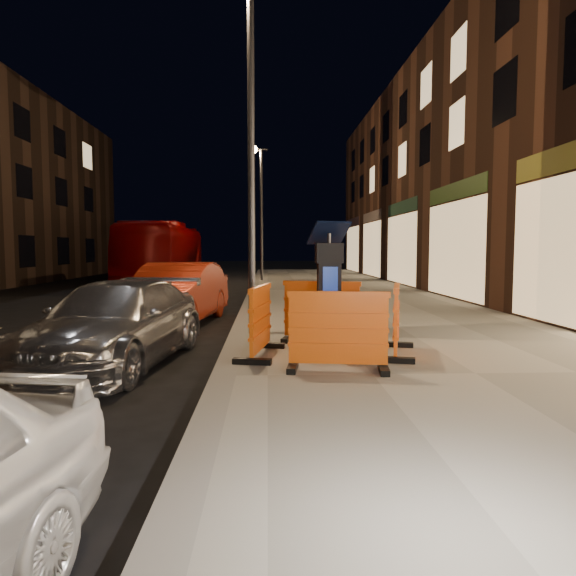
{
  "coord_description": "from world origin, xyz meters",
  "views": [
    {
      "loc": [
        0.52,
        -5.92,
        1.64
      ],
      "look_at": [
        0.8,
        1.0,
        1.1
      ],
      "focal_mm": 32.0,
      "sensor_mm": 36.0,
      "label": 1
    }
  ],
  "objects_px": {
    "barrier_front": "(338,331)",
    "barrier_kerbside": "(260,321)",
    "parking_kiosk": "(329,293)",
    "car_silver": "(117,364)",
    "barrier_back": "(322,312)",
    "car_red": "(177,324)",
    "bus_doubledecker": "(165,282)",
    "barrier_bldgside": "(396,320)"
  },
  "relations": [
    {
      "from": "parking_kiosk",
      "to": "barrier_bldgside",
      "type": "distance_m",
      "value": 1.03
    },
    {
      "from": "barrier_front",
      "to": "barrier_bldgside",
      "type": "relative_size",
      "value": 1.0
    },
    {
      "from": "barrier_front",
      "to": "barrier_kerbside",
      "type": "distance_m",
      "value": 1.34
    },
    {
      "from": "car_silver",
      "to": "car_red",
      "type": "xyz_separation_m",
      "value": [
        0.17,
        3.86,
        0.0
      ]
    },
    {
      "from": "barrier_back",
      "to": "car_red",
      "type": "xyz_separation_m",
      "value": [
        -2.81,
        3.09,
        -0.64
      ]
    },
    {
      "from": "parking_kiosk",
      "to": "barrier_bldgside",
      "type": "xyz_separation_m",
      "value": [
        0.95,
        0.0,
        -0.39
      ]
    },
    {
      "from": "parking_kiosk",
      "to": "barrier_bldgside",
      "type": "height_order",
      "value": "parking_kiosk"
    },
    {
      "from": "bus_doubledecker",
      "to": "parking_kiosk",
      "type": "bearing_deg",
      "value": -72.54
    },
    {
      "from": "barrier_bldgside",
      "to": "car_red",
      "type": "relative_size",
      "value": 0.31
    },
    {
      "from": "parking_kiosk",
      "to": "barrier_kerbside",
      "type": "relative_size",
      "value": 1.4
    },
    {
      "from": "barrier_back",
      "to": "car_silver",
      "type": "relative_size",
      "value": 0.31
    },
    {
      "from": "barrier_front",
      "to": "parking_kiosk",
      "type": "bearing_deg",
      "value": 97.73
    },
    {
      "from": "barrier_front",
      "to": "barrier_back",
      "type": "xyz_separation_m",
      "value": [
        0.0,
        1.9,
        0.0
      ]
    },
    {
      "from": "parking_kiosk",
      "to": "car_silver",
      "type": "bearing_deg",
      "value": -170.73
    },
    {
      "from": "barrier_kerbside",
      "to": "barrier_front",
      "type": "bearing_deg",
      "value": -124.27
    },
    {
      "from": "parking_kiosk",
      "to": "car_silver",
      "type": "height_order",
      "value": "parking_kiosk"
    },
    {
      "from": "barrier_bldgside",
      "to": "barrier_front",
      "type": "bearing_deg",
      "value": 149.73
    },
    {
      "from": "barrier_front",
      "to": "car_red",
      "type": "distance_m",
      "value": 5.76
    },
    {
      "from": "barrier_bldgside",
      "to": "bus_doubledecker",
      "type": "bearing_deg",
      "value": 35.3
    },
    {
      "from": "car_silver",
      "to": "car_red",
      "type": "distance_m",
      "value": 3.86
    },
    {
      "from": "car_silver",
      "to": "barrier_back",
      "type": "bearing_deg",
      "value": 22.49
    },
    {
      "from": "parking_kiosk",
      "to": "barrier_front",
      "type": "bearing_deg",
      "value": -77.27
    },
    {
      "from": "barrier_front",
      "to": "barrier_back",
      "type": "height_order",
      "value": "same"
    },
    {
      "from": "barrier_front",
      "to": "barrier_kerbside",
      "type": "xyz_separation_m",
      "value": [
        -0.95,
        0.95,
        0.0
      ]
    },
    {
      "from": "barrier_back",
      "to": "bus_doubledecker",
      "type": "bearing_deg",
      "value": 124.56
    },
    {
      "from": "car_red",
      "to": "car_silver",
      "type": "bearing_deg",
      "value": -84.77
    },
    {
      "from": "barrier_kerbside",
      "to": "car_silver",
      "type": "distance_m",
      "value": 2.14
    },
    {
      "from": "car_red",
      "to": "bus_doubledecker",
      "type": "height_order",
      "value": "bus_doubledecker"
    },
    {
      "from": "car_silver",
      "to": "barrier_front",
      "type": "bearing_deg",
      "value": -12.67
    },
    {
      "from": "parking_kiosk",
      "to": "car_red",
      "type": "xyz_separation_m",
      "value": [
        -2.81,
        4.04,
        -1.02
      ]
    },
    {
      "from": "bus_doubledecker",
      "to": "car_silver",
      "type": "bearing_deg",
      "value": -81.29
    },
    {
      "from": "parking_kiosk",
      "to": "car_silver",
      "type": "xyz_separation_m",
      "value": [
        -2.99,
        0.18,
        -1.02
      ]
    },
    {
      "from": "bus_doubledecker",
      "to": "barrier_bldgside",
      "type": "bearing_deg",
      "value": -69.88
    },
    {
      "from": "barrier_front",
      "to": "car_red",
      "type": "bearing_deg",
      "value": 127.16
    },
    {
      "from": "car_red",
      "to": "barrier_kerbside",
      "type": "bearing_deg",
      "value": -57.41
    },
    {
      "from": "barrier_front",
      "to": "car_red",
      "type": "xyz_separation_m",
      "value": [
        -2.81,
        4.99,
        -0.64
      ]
    },
    {
      "from": "parking_kiosk",
      "to": "car_silver",
      "type": "distance_m",
      "value": 3.16
    },
    {
      "from": "barrier_kerbside",
      "to": "barrier_bldgside",
      "type": "distance_m",
      "value": 1.9
    },
    {
      "from": "car_red",
      "to": "barrier_back",
      "type": "bearing_deg",
      "value": -39.84
    },
    {
      "from": "barrier_back",
      "to": "barrier_front",
      "type": "bearing_deg",
      "value": -74.27
    },
    {
      "from": "barrier_kerbside",
      "to": "barrier_bldgside",
      "type": "bearing_deg",
      "value": -79.27
    },
    {
      "from": "barrier_kerbside",
      "to": "parking_kiosk",
      "type": "bearing_deg",
      "value": -79.27
    }
  ]
}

